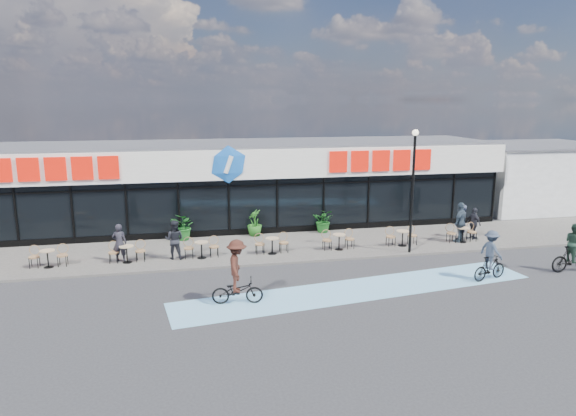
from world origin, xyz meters
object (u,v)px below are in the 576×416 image
Objects in this scene: pedestrian_c at (460,222)px; cyclist_b at (573,252)px; potted_plant_left at (184,226)px; pedestrian_b at (474,223)px; potted_plant_right at (324,221)px; patron_right at (174,240)px; potted_plant_mid at (255,223)px; lamp_post at (413,181)px; cyclist_a at (491,258)px; pedestrian_a at (462,221)px; patron_left at (119,243)px.

pedestrian_c is 0.97× the size of cyclist_b.
pedestrian_b reaches higher than potted_plant_left.
potted_plant_right is 0.72× the size of patron_right.
potted_plant_mid is 14.40m from cyclist_b.
potted_plant_left is (-10.07, 4.27, -2.60)m from lamp_post.
pedestrian_b reaches higher than potted_plant_mid.
cyclist_a is at bearing -67.61° from lamp_post.
cyclist_a is (11.65, -8.11, 0.12)m from potted_plant_left.
lamp_post is at bearing -56.49° from potted_plant_right.
potted_plant_right is 0.75× the size of pedestrian_a.
lamp_post reaches higher than potted_plant_right.
potted_plant_left is 3.11m from patron_right.
potted_plant_mid is 11.04m from pedestrian_b.
patron_right is at bearing -39.11° from pedestrian_c.
pedestrian_a is at bearing -166.26° from pedestrian_c.
patron_left is at bearing 81.59° from pedestrian_b.
potted_plant_right is 7.53m from pedestrian_b.
cyclist_a is (12.08, -5.03, -0.07)m from patron_right.
potted_plant_mid is 0.67× the size of cyclist_a.
cyclist_b is at bearing -179.63° from patron_right.
potted_plant_mid is at bearing 146.16° from lamp_post.
patron_left reaches higher than potted_plant_left.
patron_left is 1.00× the size of pedestrian_a.
pedestrian_b is at bearing -161.32° from patron_right.
pedestrian_b is at bearing -21.38° from potted_plant_right.
pedestrian_c is at bearing -173.33° from patron_left.
pedestrian_a is (3.68, 1.85, -2.45)m from lamp_post.
pedestrian_a is (16.48, 0.58, -0.00)m from patron_left.
lamp_post is 4.09× the size of potted_plant_left.
pedestrian_a is at bearing 69.71° from cyclist_a.
patron_left is at bearing 174.35° from lamp_post.
potted_plant_mid is at bearing -95.10° from pedestrian_a.
cyclist_a is at bearing -11.48° from pedestrian_a.
potted_plant_right is (3.67, -0.06, -0.05)m from potted_plant_mid.
lamp_post reaches higher than patron_left.
patron_left is (-2.73, -3.00, 0.15)m from potted_plant_left.
potted_plant_right is at bearing 123.51° from lamp_post.
potted_plant_left is at bearing -52.19° from pedestrian_c.
patron_right reaches higher than patron_left.
cyclist_a is at bearing -45.37° from potted_plant_mid.
patron_left is 0.82× the size of cyclist_b.
lamp_post is at bearing -18.78° from pedestrian_c.
patron_left is at bearing -132.31° from potted_plant_left.
pedestrian_c is at bearing -13.23° from potted_plant_left.
pedestrian_a is at bearing 26.64° from lamp_post.
pedestrian_c is at bearing -18.35° from potted_plant_mid.
potted_plant_mid is 5.09m from patron_right.
lamp_post is 5.81m from potted_plant_right.
lamp_post is 2.78× the size of cyclist_a.
patron_right is at bearing 157.38° from cyclist_a.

